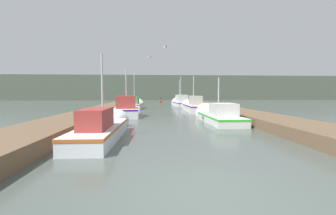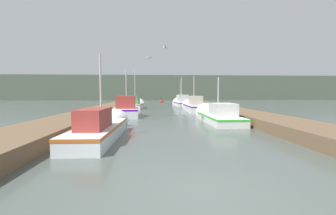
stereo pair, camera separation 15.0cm
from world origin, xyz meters
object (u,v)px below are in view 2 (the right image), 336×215
at_px(seagull_1, 165,47).
at_px(fishing_boat_0, 103,127).
at_px(fishing_boat_3, 193,106).
at_px(mooring_piling_1, 187,100).
at_px(mooring_piling_2, 136,99).
at_px(mooring_piling_0, 132,101).
at_px(channel_buoy, 162,101).
at_px(fishing_boat_5, 181,102).
at_px(fishing_boat_2, 127,109).
at_px(fishing_boat_4, 135,105).
at_px(fishing_boat_6, 180,101).
at_px(seagull_lead, 148,58).
at_px(fishing_boat_1, 216,115).

bearing_deg(seagull_1, fishing_boat_0, -39.31).
relative_size(fishing_boat_3, seagull_1, 10.94).
relative_size(mooring_piling_1, mooring_piling_2, 1.01).
distance_m(fishing_boat_3, seagull_1, 10.76).
xyz_separation_m(mooring_piling_0, channel_buoy, (4.70, 8.08, -0.36)).
bearing_deg(fishing_boat_5, fishing_boat_0, -111.09).
bearing_deg(fishing_boat_2, mooring_piling_1, 63.50).
relative_size(fishing_boat_4, fishing_boat_6, 0.97).
xyz_separation_m(fishing_boat_4, seagull_lead, (1.78, -9.89, 3.86)).
bearing_deg(fishing_boat_0, mooring_piling_2, 93.08).
distance_m(fishing_boat_0, channel_buoy, 33.29).
distance_m(fishing_boat_0, fishing_boat_4, 16.50).
bearing_deg(mooring_piling_2, fishing_boat_1, -74.33).
xyz_separation_m(fishing_boat_5, seagull_lead, (-4.10, -14.91, 3.80)).
bearing_deg(seagull_lead, fishing_boat_2, -18.60).
bearing_deg(fishing_boat_1, seagull_1, -153.94).
bearing_deg(mooring_piling_0, mooring_piling_2, 88.34).
xyz_separation_m(fishing_boat_1, fishing_boat_3, (-0.13, 7.83, 0.11)).
bearing_deg(mooring_piling_2, seagull_lead, -83.24).
relative_size(mooring_piling_2, seagull_1, 2.20).
bearing_deg(fishing_boat_1, mooring_piling_0, 108.94).
bearing_deg(fishing_boat_4, fishing_boat_6, 60.00).
height_order(fishing_boat_0, mooring_piling_1, fishing_boat_0).
distance_m(fishing_boat_3, channel_buoy, 20.72).
bearing_deg(mooring_piling_1, fishing_boat_4, -125.36).
bearing_deg(seagull_lead, fishing_boat_6, -73.93).
relative_size(fishing_boat_2, fishing_boat_5, 1.02).
relative_size(fishing_boat_0, fishing_boat_1, 1.04).
distance_m(fishing_boat_2, mooring_piling_0, 16.50).
relative_size(fishing_boat_0, seagull_1, 11.01).
bearing_deg(mooring_piling_2, fishing_boat_5, -51.91).
distance_m(fishing_boat_6, channel_buoy, 7.79).
bearing_deg(fishing_boat_5, fishing_boat_1, -95.04).
bearing_deg(fishing_boat_0, fishing_boat_1, 38.73).
relative_size(fishing_boat_2, channel_buoy, 5.10).
bearing_deg(mooring_piling_1, fishing_boat_0, -105.27).
height_order(fishing_boat_4, channel_buoy, fishing_boat_4).
height_order(fishing_boat_0, channel_buoy, fishing_boat_0).
distance_m(fishing_boat_4, mooring_piling_1, 12.85).
bearing_deg(fishing_boat_0, seagull_lead, 76.49).
bearing_deg(mooring_piling_1, fishing_boat_2, -112.02).
xyz_separation_m(mooring_piling_2, seagull_1, (3.86, -27.33, 3.68)).
height_order(fishing_boat_1, fishing_boat_6, fishing_boat_6).
distance_m(fishing_boat_0, mooring_piling_0, 25.06).
xyz_separation_m(fishing_boat_1, seagull_lead, (-4.38, 1.90, 3.91)).
distance_m(fishing_boat_2, seagull_lead, 4.61).
xyz_separation_m(fishing_boat_3, mooring_piling_1, (1.41, 14.44, 0.15)).
bearing_deg(fishing_boat_6, channel_buoy, 112.35).
bearing_deg(fishing_boat_5, mooring_piling_1, 68.12).
xyz_separation_m(fishing_boat_6, seagull_1, (-3.39, -22.80, 3.87)).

